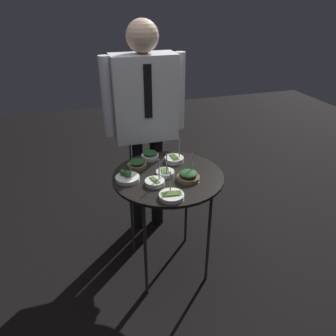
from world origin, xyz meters
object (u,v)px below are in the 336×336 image
(bowl_asparagus_near_rim, at_px, (165,172))
(bowl_asparagus_mid_right, at_px, (171,196))
(serving_cart, at_px, (168,182))
(bowl_spinach_back_left, at_px, (188,176))
(waiter_figure, at_px, (145,108))
(bowl_asparagus_center, at_px, (155,182))
(bowl_spinach_mid_left, at_px, (150,155))
(bowl_asparagus_front_center, at_px, (174,159))
(bowl_broccoli_front_right, at_px, (127,177))
(bowl_spinach_far_rim, at_px, (137,163))

(bowl_asparagus_near_rim, bearing_deg, bowl_asparagus_mid_right, -99.26)
(serving_cart, xyz_separation_m, bowl_spinach_back_left, (0.10, -0.09, 0.08))
(bowl_asparagus_near_rim, height_order, waiter_figure, waiter_figure)
(bowl_asparagus_mid_right, bearing_deg, bowl_asparagus_center, 106.49)
(bowl_asparagus_mid_right, height_order, waiter_figure, waiter_figure)
(serving_cart, relative_size, bowl_spinach_mid_left, 6.27)
(bowl_asparagus_center, distance_m, bowl_asparagus_front_center, 0.33)
(bowl_spinach_back_left, relative_size, bowl_asparagus_near_rim, 1.02)
(bowl_asparagus_center, distance_m, waiter_figure, 0.67)
(bowl_spinach_back_left, distance_m, waiter_figure, 0.67)
(serving_cart, distance_m, bowl_broccoli_front_right, 0.27)
(bowl_spinach_mid_left, distance_m, bowl_spinach_far_rim, 0.15)
(bowl_spinach_mid_left, distance_m, bowl_asparagus_near_rim, 0.26)
(serving_cart, xyz_separation_m, bowl_broccoli_front_right, (-0.26, 0.01, 0.07))
(bowl_spinach_back_left, relative_size, bowl_asparagus_front_center, 1.01)
(bowl_spinach_far_rim, relative_size, bowl_asparagus_mid_right, 1.09)
(bowl_asparagus_front_center, xyz_separation_m, bowl_asparagus_mid_right, (-0.16, -0.43, -0.00))
(bowl_asparagus_center, bearing_deg, bowl_spinach_mid_left, 80.14)
(serving_cart, xyz_separation_m, bowl_asparagus_near_rim, (-0.02, 0.01, 0.07))
(bowl_asparagus_center, height_order, bowl_asparagus_mid_right, bowl_asparagus_center)
(serving_cart, relative_size, bowl_spinach_far_rim, 4.72)
(bowl_asparagus_near_rim, height_order, bowl_asparagus_mid_right, bowl_asparagus_near_rim)
(bowl_asparagus_front_center, bearing_deg, waiter_figure, 107.98)
(bowl_spinach_back_left, distance_m, bowl_asparagus_near_rim, 0.16)
(bowl_asparagus_center, height_order, waiter_figure, waiter_figure)
(bowl_spinach_mid_left, relative_size, bowl_asparagus_mid_right, 0.82)
(bowl_asparagus_center, height_order, bowl_asparagus_front_center, bowl_asparagus_front_center)
(bowl_spinach_back_left, height_order, bowl_asparagus_near_rim, bowl_spinach_back_left)
(serving_cart, bearing_deg, bowl_spinach_far_rim, 133.64)
(bowl_spinach_mid_left, relative_size, bowl_spinach_far_rim, 0.75)
(bowl_asparagus_front_center, relative_size, bowl_broccoli_front_right, 1.09)
(bowl_spinach_far_rim, bearing_deg, bowl_asparagus_front_center, -0.10)
(bowl_spinach_far_rim, height_order, bowl_asparagus_front_center, bowl_asparagus_front_center)
(bowl_spinach_mid_left, bearing_deg, bowl_spinach_back_left, -67.24)
(bowl_asparagus_center, xyz_separation_m, bowl_asparagus_near_rim, (0.09, 0.10, -0.00))
(bowl_spinach_back_left, distance_m, bowl_broccoli_front_right, 0.37)
(bowl_asparagus_near_rim, distance_m, bowl_asparagus_front_center, 0.20)
(bowl_spinach_far_rim, bearing_deg, bowl_spinach_back_left, -45.07)
(bowl_spinach_mid_left, xyz_separation_m, waiter_figure, (0.03, 0.26, 0.25))
(bowl_asparagus_center, distance_m, bowl_asparagus_near_rim, 0.13)
(bowl_asparagus_near_rim, bearing_deg, bowl_spinach_back_left, -41.67)
(bowl_spinach_mid_left, bearing_deg, bowl_asparagus_front_center, -32.58)
(bowl_asparagus_mid_right, bearing_deg, waiter_figure, 86.88)
(bowl_spinach_back_left, relative_size, bowl_asparagus_mid_right, 1.11)
(bowl_spinach_back_left, xyz_separation_m, bowl_spinach_mid_left, (-0.15, 0.36, -0.00))
(bowl_spinach_back_left, height_order, waiter_figure, waiter_figure)
(bowl_spinach_mid_left, height_order, bowl_broccoli_front_right, bowl_broccoli_front_right)
(bowl_asparagus_center, bearing_deg, bowl_broccoli_front_right, 146.11)
(bowl_spinach_mid_left, xyz_separation_m, bowl_asparagus_near_rim, (0.03, -0.25, -0.01))
(bowl_spinach_mid_left, height_order, bowl_spinach_far_rim, bowl_spinach_far_rim)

